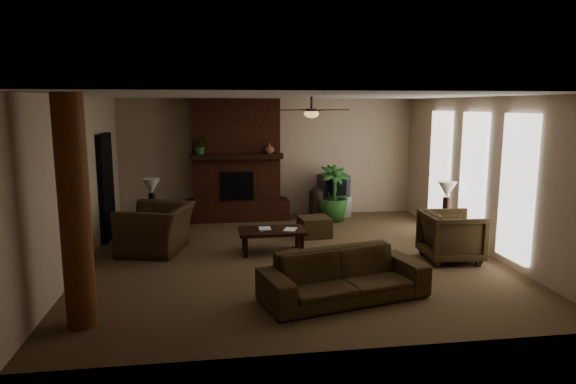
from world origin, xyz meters
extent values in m
plane|color=brown|center=(0.00, 0.00, 0.00)|extent=(7.00, 7.00, 0.00)
plane|color=silver|center=(0.00, 0.00, 2.80)|extent=(7.00, 7.00, 0.00)
plane|color=tan|center=(0.00, 3.50, 1.40)|extent=(7.00, 0.00, 7.00)
plane|color=tan|center=(0.00, -3.50, 1.40)|extent=(7.00, 0.00, 7.00)
plane|color=tan|center=(-3.50, 0.00, 1.40)|extent=(0.00, 7.00, 7.00)
plane|color=tan|center=(3.50, 0.00, 1.40)|extent=(0.00, 7.00, 7.00)
cube|color=#4B2114|center=(-0.80, 3.25, 1.40)|extent=(2.00, 0.50, 2.80)
cube|color=#4B2114|center=(-0.80, 3.15, 0.23)|extent=(2.40, 0.70, 0.45)
cube|color=black|center=(-0.80, 2.99, 0.82)|extent=(0.75, 0.04, 0.65)
cube|color=black|center=(-0.80, 2.97, 1.50)|extent=(2.10, 0.28, 0.12)
cube|color=white|center=(3.45, 1.60, 1.35)|extent=(0.08, 0.85, 2.35)
cube|color=white|center=(3.45, 0.20, 1.35)|extent=(0.08, 0.85, 2.35)
cube|color=white|center=(3.45, -1.20, 1.35)|extent=(0.08, 0.85, 2.35)
cylinder|color=brown|center=(-2.95, -2.40, 1.40)|extent=(0.36, 0.36, 2.80)
cube|color=black|center=(-3.44, 1.80, 1.05)|extent=(0.10, 1.00, 2.10)
cylinder|color=black|center=(0.40, 0.30, 2.68)|extent=(0.04, 0.04, 0.24)
cylinder|color=black|center=(0.40, 0.30, 2.56)|extent=(0.20, 0.20, 0.06)
ellipsoid|color=#F2BF72|center=(0.40, 0.30, 2.50)|extent=(0.26, 0.26, 0.14)
cube|color=black|center=(0.80, 0.30, 2.57)|extent=(0.55, 0.12, 0.01)
cube|color=black|center=(0.00, 0.30, 2.57)|extent=(0.55, 0.12, 0.01)
cube|color=black|center=(0.40, 0.70, 2.57)|extent=(0.12, 0.55, 0.01)
cube|color=black|center=(0.40, -0.10, 2.57)|extent=(0.12, 0.55, 0.01)
imported|color=#40301B|center=(0.42, -2.04, 0.45)|extent=(2.38, 1.21, 0.89)
imported|color=#40301B|center=(-2.38, 0.72, 0.57)|extent=(1.14, 1.47, 1.14)
imported|color=#40301B|center=(2.70, -0.59, 0.47)|extent=(0.90, 0.96, 0.94)
cube|color=black|center=(-0.30, 0.34, 0.40)|extent=(1.20, 0.70, 0.06)
cube|color=black|center=(-0.80, 0.09, 0.18)|extent=(0.07, 0.07, 0.37)
cube|color=black|center=(0.20, 0.09, 0.18)|extent=(0.07, 0.07, 0.37)
cube|color=black|center=(-0.80, 0.59, 0.18)|extent=(0.07, 0.07, 0.37)
cube|color=black|center=(0.20, 0.59, 0.18)|extent=(0.07, 0.07, 0.37)
cube|color=#40301B|center=(0.68, 1.35, 0.20)|extent=(0.65, 0.65, 0.40)
cube|color=#B8B8BA|center=(1.44, 3.12, 0.25)|extent=(0.93, 0.65, 0.50)
cube|color=#343437|center=(1.49, 3.09, 0.76)|extent=(0.73, 0.61, 0.52)
cube|color=black|center=(1.49, 2.83, 0.76)|extent=(0.52, 0.12, 0.40)
cylinder|color=#31211B|center=(1.03, 2.84, 0.35)|extent=(0.34, 0.34, 0.70)
sphere|color=#31211B|center=(1.03, 2.84, 0.60)|extent=(0.34, 0.34, 0.34)
imported|color=#2B5D25|center=(1.39, 2.69, 0.36)|extent=(1.03, 1.43, 0.72)
cube|color=black|center=(-2.53, 1.77, 0.28)|extent=(0.55, 0.55, 0.55)
cylinder|color=black|center=(-2.57, 1.79, 0.73)|extent=(0.15, 0.15, 0.35)
cone|color=silver|center=(-2.57, 1.79, 1.05)|extent=(0.40, 0.40, 0.30)
cube|color=black|center=(3.09, 0.57, 0.28)|extent=(0.53, 0.53, 0.55)
cylinder|color=black|center=(3.12, 0.53, 0.73)|extent=(0.15, 0.15, 0.35)
cone|color=silver|center=(3.12, 0.53, 1.05)|extent=(0.39, 0.39, 0.30)
imported|color=#2B5D25|center=(-1.61, 2.95, 1.72)|extent=(0.45, 0.48, 0.33)
imported|color=brown|center=(-0.05, 2.94, 1.67)|extent=(0.25, 0.26, 0.22)
imported|color=#999999|center=(-0.54, 0.34, 0.57)|extent=(0.22, 0.03, 0.29)
imported|color=#999999|center=(-0.09, 0.26, 0.58)|extent=(0.21, 0.10, 0.29)
camera|label=1|loc=(-1.31, -8.54, 2.66)|focal=31.61mm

